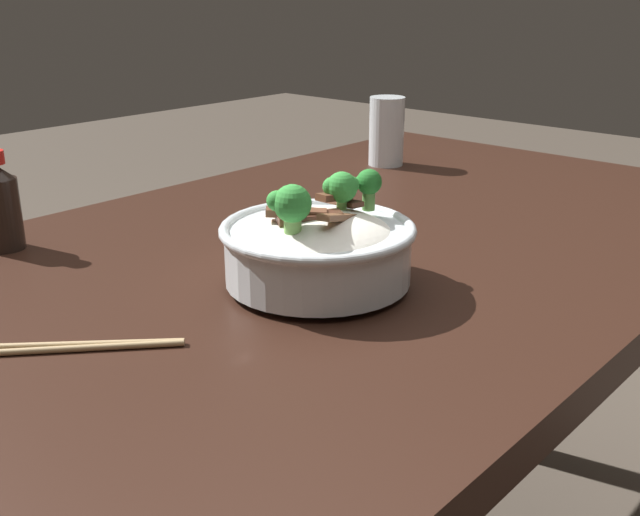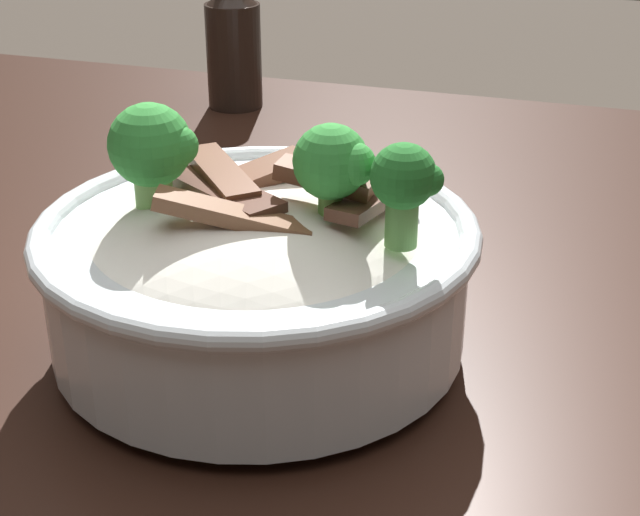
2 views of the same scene
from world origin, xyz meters
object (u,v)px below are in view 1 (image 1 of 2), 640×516
object	(u,v)px
chopsticks_pair	(66,347)
rice_bowl	(318,245)
drinking_glass	(386,136)
soy_sauce_bottle	(0,206)

from	to	relation	value
chopsticks_pair	rice_bowl	bearing A→B (deg)	-14.14
rice_bowl	drinking_glass	xyz separation A→B (m)	(0.57, 0.33, 0.01)
rice_bowl	soy_sauce_bottle	size ratio (longest dim) A/B	1.71
rice_bowl	soy_sauce_bottle	world-z (taller)	rice_bowl
chopsticks_pair	soy_sauce_bottle	xyz separation A→B (m)	(0.11, 0.34, 0.06)
drinking_glass	soy_sauce_bottle	xyz separation A→B (m)	(-0.76, 0.08, 0.00)
chopsticks_pair	drinking_glass	bearing A→B (deg)	16.59
soy_sauce_bottle	chopsticks_pair	bearing A→B (deg)	-107.87
drinking_glass	soy_sauce_bottle	bearing A→B (deg)	173.95
drinking_glass	chopsticks_pair	xyz separation A→B (m)	(-0.87, -0.26, -0.05)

